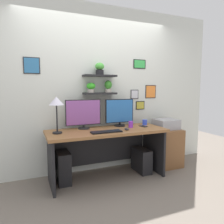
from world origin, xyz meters
TOP-DOWN VIEW (x-y plane):
  - ground_plane at (0.00, 0.00)m, footprint 8.00×8.00m
  - back_wall_assembly at (0.00, 0.44)m, footprint 4.40×0.24m
  - desk at (0.00, 0.06)m, footprint 1.77×0.68m
  - monitor_left at (-0.30, 0.22)m, footprint 0.55×0.18m
  - monitor_right at (0.30, 0.22)m, footprint 0.49×0.18m
  - keyboard at (-0.08, -0.17)m, footprint 0.44×0.14m
  - computer_mouse at (0.26, -0.14)m, footprint 0.06×0.09m
  - desk_lamp at (-0.72, 0.02)m, footprint 0.20×0.20m
  - cell_phone at (0.63, 0.03)m, footprint 0.10×0.15m
  - coffee_mug at (0.73, 0.14)m, footprint 0.08×0.08m
  - pen_cup at (0.41, 0.03)m, footprint 0.07×0.07m
  - drawer_cabinet at (1.15, 0.12)m, footprint 0.44×0.50m
  - printer at (1.15, 0.12)m, footprint 0.38×0.34m
  - computer_tower_left at (-0.65, 0.12)m, footprint 0.18×0.40m
  - computer_tower_right at (0.61, 0.03)m, footprint 0.18×0.40m

SIDE VIEW (x-z plane):
  - ground_plane at x=0.00m, z-range 0.00..0.00m
  - computer_tower_right at x=0.61m, z-range 0.00..0.38m
  - computer_tower_left at x=-0.65m, z-range 0.00..0.46m
  - drawer_cabinet at x=1.15m, z-range 0.00..0.65m
  - desk at x=0.00m, z-range 0.17..0.92m
  - printer at x=1.15m, z-range 0.65..0.82m
  - cell_phone at x=0.63m, z-range 0.75..0.76m
  - keyboard at x=-0.08m, z-range 0.75..0.77m
  - computer_mouse at x=0.26m, z-range 0.75..0.78m
  - coffee_mug at x=0.73m, z-range 0.75..0.84m
  - pen_cup at x=0.41m, z-range 0.75..0.85m
  - monitor_right at x=0.30m, z-range 0.75..1.20m
  - monitor_left at x=-0.30m, z-range 0.76..1.20m
  - desk_lamp at x=-0.72m, z-range 0.91..1.41m
  - back_wall_assembly at x=0.00m, z-range 0.00..2.70m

